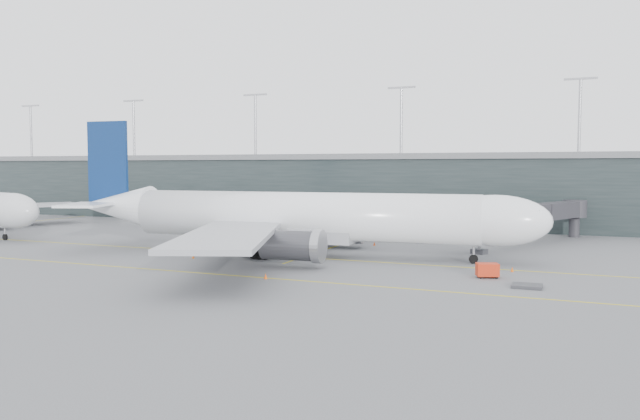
% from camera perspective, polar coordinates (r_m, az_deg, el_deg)
% --- Properties ---
extents(ground, '(320.00, 320.00, 0.00)m').
position_cam_1_polar(ground, '(91.75, -3.50, -3.85)').
color(ground, '#535357').
rests_on(ground, ground).
extents(taxiline_a, '(160.00, 0.25, 0.02)m').
position_cam_1_polar(taxiline_a, '(88.20, -4.63, -4.16)').
color(taxiline_a, gold).
rests_on(taxiline_a, ground).
extents(taxiline_b, '(160.00, 0.25, 0.02)m').
position_cam_1_polar(taxiline_b, '(74.47, -10.25, -5.73)').
color(taxiline_b, gold).
rests_on(taxiline_b, ground).
extents(taxiline_lead_main, '(0.25, 60.00, 0.02)m').
position_cam_1_polar(taxiline_lead_main, '(108.25, 3.52, -2.64)').
color(taxiline_lead_main, gold).
rests_on(taxiline_lead_main, ground).
extents(taxiline_lead_adj, '(0.25, 60.00, 0.02)m').
position_cam_1_polar(taxiline_lead_adj, '(153.81, -25.98, -1.07)').
color(taxiline_lead_adj, gold).
rests_on(taxiline_lead_adj, ground).
extents(terminal, '(240.00, 36.00, 29.00)m').
position_cam_1_polar(terminal, '(145.39, 6.49, 2.04)').
color(terminal, black).
rests_on(terminal, ground).
extents(main_aircraft, '(69.49, 65.10, 19.48)m').
position_cam_1_polar(main_aircraft, '(87.37, -1.93, -0.63)').
color(main_aircraft, white).
rests_on(main_aircraft, ground).
extents(jet_bridge, '(20.46, 44.33, 6.60)m').
position_cam_1_polar(jet_bridge, '(104.99, 17.16, -0.31)').
color(jet_bridge, '#2B2A2F').
rests_on(jet_bridge, ground).
extents(gse_cart, '(2.79, 2.27, 1.65)m').
position_cam_1_polar(gse_cart, '(72.86, 15.06, -5.30)').
color(gse_cart, red).
rests_on(gse_cart, ground).
extents(baggage_dolly, '(3.05, 2.44, 0.30)m').
position_cam_1_polar(baggage_dolly, '(68.40, 18.41, -6.60)').
color(baggage_dolly, '#323236').
rests_on(baggage_dolly, ground).
extents(uld_a, '(2.32, 1.98, 1.88)m').
position_cam_1_polar(uld_a, '(102.82, -3.38, -2.45)').
color(uld_a, '#38393D').
rests_on(uld_a, ground).
extents(uld_b, '(1.93, 1.59, 1.68)m').
position_cam_1_polar(uld_b, '(102.45, -1.76, -2.52)').
color(uld_b, '#38393D').
rests_on(uld_b, ground).
extents(uld_c, '(2.50, 2.23, 1.90)m').
position_cam_1_polar(uld_c, '(102.64, -1.50, -2.44)').
color(uld_c, '#38393D').
rests_on(uld_c, ground).
extents(cone_nose, '(0.38, 0.38, 0.61)m').
position_cam_1_polar(cone_nose, '(77.83, 17.16, -5.21)').
color(cone_nose, '#E3540C').
rests_on(cone_nose, ground).
extents(cone_wing_stbd, '(0.39, 0.39, 0.63)m').
position_cam_1_polar(cone_wing_stbd, '(70.08, -4.99, -6.04)').
color(cone_wing_stbd, '#F3540D').
rests_on(cone_wing_stbd, ground).
extents(cone_wing_port, '(0.38, 0.38, 0.61)m').
position_cam_1_polar(cone_wing_port, '(99.16, 4.99, -3.09)').
color(cone_wing_port, '#DF460C').
rests_on(cone_wing_port, ground).
extents(cone_tail, '(0.39, 0.39, 0.62)m').
position_cam_1_polar(cone_tail, '(86.91, -11.52, -4.15)').
color(cone_tail, orange).
rests_on(cone_tail, ground).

